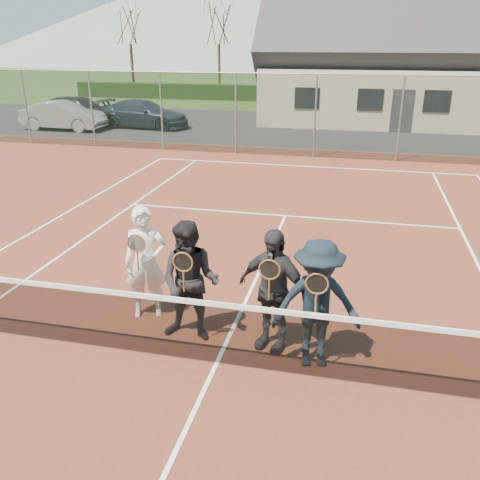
{
  "coord_description": "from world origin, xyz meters",
  "views": [
    {
      "loc": [
        1.63,
        -5.6,
        4.13
      ],
      "look_at": [
        -0.03,
        1.5,
        1.25
      ],
      "focal_mm": 38.0,
      "sensor_mm": 36.0,
      "label": 1
    }
  ],
  "objects": [
    {
      "name": "tennis_net",
      "position": [
        0.0,
        0.0,
        0.54
      ],
      "size": [
        11.68,
        0.08,
        1.1
      ],
      "color": "slate",
      "rests_on": "ground"
    },
    {
      "name": "ground",
      "position": [
        0.0,
        20.0,
        0.0
      ],
      "size": [
        220.0,
        220.0,
        0.0
      ],
      "primitive_type": "plane",
      "color": "#274217",
      "rests_on": "ground"
    },
    {
      "name": "car_b",
      "position": [
        -12.54,
        17.07,
        0.68
      ],
      "size": [
        4.2,
        1.56,
        1.37
      ],
      "primitive_type": "imported",
      "rotation": [
        0.0,
        0.0,
        1.54
      ],
      "color": "#999EA2",
      "rests_on": "ground"
    },
    {
      "name": "car_a",
      "position": [
        -12.52,
        18.42,
        0.78
      ],
      "size": [
        4.59,
        1.93,
        1.55
      ],
      "primitive_type": "imported",
      "rotation": [
        0.0,
        0.0,
        1.55
      ],
      "color": "black",
      "rests_on": "ground"
    },
    {
      "name": "car_c",
      "position": [
        -9.02,
        18.62,
        0.67
      ],
      "size": [
        4.79,
        2.28,
        1.35
      ],
      "primitive_type": "imported",
      "rotation": [
        0.0,
        0.0,
        1.48
      ],
      "color": "#1B2636",
      "rests_on": "ground"
    },
    {
      "name": "tarmac_carpark",
      "position": [
        -4.0,
        20.0,
        0.01
      ],
      "size": [
        40.0,
        12.0,
        0.01
      ],
      "primitive_type": "cube",
      "color": "black",
      "rests_on": "ground"
    },
    {
      "name": "tree_a",
      "position": [
        -16.0,
        33.0,
        5.79
      ],
      "size": [
        3.2,
        3.2,
        7.77
      ],
      "color": "#392014",
      "rests_on": "ground"
    },
    {
      "name": "hill_west",
      "position": [
        -25.0,
        95.0,
        9.0
      ],
      "size": [
        110.0,
        110.0,
        18.0
      ],
      "primitive_type": "cone",
      "color": "slate",
      "rests_on": "ground"
    },
    {
      "name": "court_surface",
      "position": [
        0.0,
        0.0,
        0.01
      ],
      "size": [
        30.0,
        30.0,
        0.02
      ],
      "primitive_type": "cube",
      "color": "#562819",
      "rests_on": "ground"
    },
    {
      "name": "clubhouse",
      "position": [
        4.0,
        24.0,
        3.99
      ],
      "size": [
        15.6,
        8.2,
        7.7
      ],
      "color": "beige",
      "rests_on": "ground"
    },
    {
      "name": "court_markings",
      "position": [
        0.0,
        0.0,
        0.02
      ],
      "size": [
        11.03,
        23.83,
        0.01
      ],
      "color": "white",
      "rests_on": "court_surface"
    },
    {
      "name": "tree_b",
      "position": [
        -9.0,
        33.0,
        5.79
      ],
      "size": [
        3.2,
        3.2,
        7.77
      ],
      "color": "#3D2916",
      "rests_on": "ground"
    },
    {
      "name": "tree_c",
      "position": [
        2.0,
        33.0,
        5.79
      ],
      "size": [
        3.2,
        3.2,
        7.77
      ],
      "color": "#3A2615",
      "rests_on": "ground"
    },
    {
      "name": "player_b",
      "position": [
        -0.53,
        0.56,
        0.92
      ],
      "size": [
        0.88,
        0.69,
        1.8
      ],
      "color": "black",
      "rests_on": "court_surface"
    },
    {
      "name": "player_c",
      "position": [
        0.64,
        0.59,
        0.92
      ],
      "size": [
        1.14,
        0.78,
        1.8
      ],
      "color": "#27262C",
      "rests_on": "court_surface"
    },
    {
      "name": "hedge_row",
      "position": [
        0.0,
        32.0,
        0.55
      ],
      "size": [
        40.0,
        1.2,
        1.1
      ],
      "primitive_type": "cube",
      "color": "black",
      "rests_on": "ground"
    },
    {
      "name": "player_d",
      "position": [
        1.28,
        0.31,
        0.92
      ],
      "size": [
        1.28,
        0.9,
        1.8
      ],
      "color": "black",
      "rests_on": "court_surface"
    },
    {
      "name": "player_a",
      "position": [
        -1.42,
        1.04,
        0.92
      ],
      "size": [
        0.77,
        0.64,
        1.8
      ],
      "color": "white",
      "rests_on": "court_surface"
    },
    {
      "name": "perimeter_fence",
      "position": [
        0.0,
        13.5,
        1.52
      ],
      "size": [
        30.07,
        0.07,
        3.02
      ],
      "color": "slate",
      "rests_on": "ground"
    }
  ]
}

